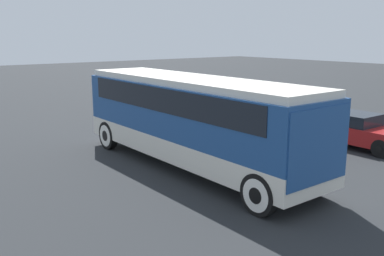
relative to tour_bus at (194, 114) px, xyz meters
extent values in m
plane|color=#26282B|center=(-0.10, 0.00, -1.93)|extent=(120.00, 120.00, 0.00)
cube|color=silver|center=(-0.10, 0.00, -1.07)|extent=(10.45, 2.52, 0.74)
cube|color=navy|center=(-0.10, 0.00, 0.17)|extent=(10.45, 2.52, 1.74)
cube|color=black|center=(-0.10, 0.00, 0.60)|extent=(9.20, 2.56, 0.78)
cube|color=silver|center=(-0.10, 0.00, 1.15)|extent=(10.24, 2.32, 0.22)
cube|color=navy|center=(4.98, 0.00, -0.08)|extent=(0.36, 2.42, 1.99)
cylinder|color=black|center=(4.22, -1.15, -1.36)|extent=(1.14, 0.28, 1.14)
cylinder|color=silver|center=(4.22, -1.15, -1.36)|extent=(0.89, 0.30, 0.89)
cylinder|color=black|center=(4.22, -1.15, -1.36)|extent=(0.43, 0.32, 0.43)
cylinder|color=black|center=(4.22, 1.15, -1.36)|extent=(1.14, 0.28, 1.14)
cylinder|color=silver|center=(4.22, 1.15, -1.36)|extent=(0.89, 0.30, 0.89)
cylinder|color=black|center=(4.22, 1.15, -1.36)|extent=(0.43, 0.32, 0.43)
cylinder|color=black|center=(-4.24, -1.15, -1.36)|extent=(1.14, 0.28, 1.14)
cylinder|color=silver|center=(-4.24, -1.15, -1.36)|extent=(0.89, 0.30, 0.89)
cylinder|color=black|center=(-4.24, -1.15, -1.36)|extent=(0.43, 0.32, 0.43)
cylinder|color=black|center=(-4.24, 1.15, -1.36)|extent=(1.14, 0.28, 1.14)
cylinder|color=silver|center=(-4.24, 1.15, -1.36)|extent=(0.89, 0.30, 0.89)
cylinder|color=black|center=(-4.24, 1.15, -1.36)|extent=(0.43, 0.32, 0.43)
cube|color=#7A6B5B|center=(-4.42, 5.97, -1.42)|extent=(4.48, 1.76, 0.57)
cube|color=black|center=(-4.60, 5.97, -0.88)|extent=(2.33, 1.59, 0.51)
cylinder|color=black|center=(-2.61, 5.18, -1.62)|extent=(0.61, 0.22, 0.61)
cylinder|color=black|center=(-2.61, 5.18, -1.62)|extent=(0.23, 0.26, 0.23)
cylinder|color=black|center=(-2.61, 6.77, -1.62)|extent=(0.61, 0.22, 0.61)
cylinder|color=black|center=(-2.61, 6.77, -1.62)|extent=(0.23, 0.26, 0.23)
cylinder|color=black|center=(-6.23, 5.18, -1.62)|extent=(0.61, 0.22, 0.61)
cylinder|color=black|center=(-6.23, 5.18, -1.62)|extent=(0.23, 0.26, 0.23)
cylinder|color=black|center=(-6.23, 6.77, -1.62)|extent=(0.61, 0.22, 0.61)
cylinder|color=black|center=(-6.23, 6.77, -1.62)|extent=(0.23, 0.26, 0.23)
cube|color=maroon|center=(1.54, 7.27, -1.33)|extent=(4.58, 1.81, 0.66)
cube|color=black|center=(1.36, 7.27, -0.76)|extent=(2.38, 1.62, 0.48)
cylinder|color=black|center=(3.33, 6.46, -1.57)|extent=(0.71, 0.22, 0.71)
cylinder|color=black|center=(3.33, 6.46, -1.57)|extent=(0.27, 0.26, 0.27)
cylinder|color=black|center=(-0.25, 6.46, -1.57)|extent=(0.71, 0.22, 0.71)
cylinder|color=black|center=(-0.25, 6.46, -1.57)|extent=(0.27, 0.26, 0.27)
cylinder|color=black|center=(-0.25, 8.08, -1.57)|extent=(0.71, 0.22, 0.71)
cylinder|color=black|center=(-0.25, 8.08, -1.57)|extent=(0.27, 0.26, 0.27)
camera|label=1|loc=(11.38, -8.89, 2.65)|focal=40.00mm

